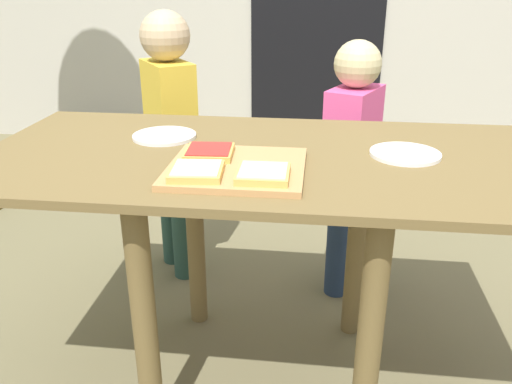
{
  "coord_description": "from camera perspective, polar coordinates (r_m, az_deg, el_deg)",
  "views": [
    {
      "loc": [
        0.13,
        -1.31,
        1.19
      ],
      "look_at": [
        -0.03,
        0.0,
        0.63
      ],
      "focal_mm": 36.99,
      "sensor_mm": 36.0,
      "label": 1
    }
  ],
  "objects": [
    {
      "name": "cutting_board",
      "position": [
        1.27,
        -2.1,
        2.6
      ],
      "size": [
        0.32,
        0.31,
        0.02
      ],
      "primitive_type": "cube",
      "color": "tan",
      "rests_on": "dining_table"
    },
    {
      "name": "plate_white_right",
      "position": [
        1.43,
        15.82,
        3.99
      ],
      "size": [
        0.18,
        0.18,
        0.01
      ],
      "primitive_type": "cylinder",
      "color": "white",
      "rests_on": "dining_table"
    },
    {
      "name": "child_left",
      "position": [
        2.1,
        -9.2,
        6.88
      ],
      "size": [
        0.25,
        0.28,
        1.06
      ],
      "color": "#27473B",
      "rests_on": "ground"
    },
    {
      "name": "plate_white_left",
      "position": [
        1.55,
        -9.87,
        6.0
      ],
      "size": [
        0.18,
        0.18,
        0.01
      ],
      "primitive_type": "cylinder",
      "color": "white",
      "rests_on": "dining_table"
    },
    {
      "name": "pizza_slice_near_left",
      "position": [
        1.2,
        -6.44,
        2.27
      ],
      "size": [
        0.13,
        0.13,
        0.02
      ],
      "color": "#DFAF52",
      "rests_on": "cutting_board"
    },
    {
      "name": "child_right",
      "position": [
        1.99,
        10.25,
        3.98
      ],
      "size": [
        0.23,
        0.28,
        0.97
      ],
      "color": "#22334F",
      "rests_on": "ground"
    },
    {
      "name": "dining_table",
      "position": [
        1.44,
        1.16,
        -0.53
      ],
      "size": [
        1.52,
        0.73,
        0.74
      ],
      "color": "brown",
      "rests_on": "ground"
    },
    {
      "name": "pizza_slice_far_left",
      "position": [
        1.33,
        -5.08,
        4.33
      ],
      "size": [
        0.13,
        0.13,
        0.02
      ],
      "color": "#DFAF52",
      "rests_on": "cutting_board"
    },
    {
      "name": "house_door",
      "position": [
        3.76,
        6.73,
        19.7
      ],
      "size": [
        0.9,
        0.02,
        2.0
      ],
      "primitive_type": "cube",
      "color": "black",
      "rests_on": "ground"
    },
    {
      "name": "ground_plane",
      "position": [
        1.78,
        1.0,
        -19.25
      ],
      "size": [
        16.0,
        16.0,
        0.0
      ],
      "primitive_type": "plane",
      "color": "#6B6444"
    },
    {
      "name": "pizza_slice_near_right",
      "position": [
        1.18,
        0.78,
        2.02
      ],
      "size": [
        0.12,
        0.13,
        0.02
      ],
      "color": "#DFAF52",
      "rests_on": "cutting_board"
    }
  ]
}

